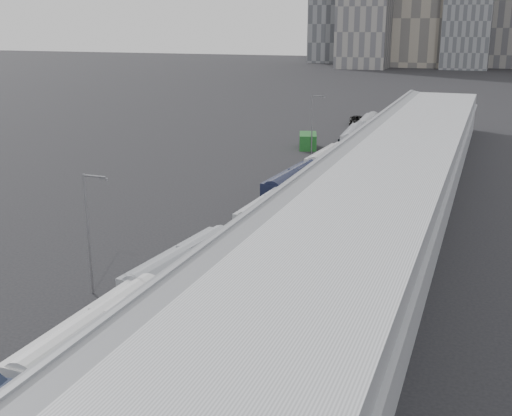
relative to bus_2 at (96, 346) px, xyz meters
The scene contains 19 objects.
sidewalk 21.54m from the bus_2, 70.62° to the left, with size 10.00×170.00×0.12m, color gray.
lane_line 20.61m from the bus_2, 99.44° to the left, with size 0.12×160.00×0.02m, color gold.
depot 23.20m from the bus_2, 61.24° to the left, with size 12.45×160.40×7.20m.
bus_2 is the anchor object (origin of this frame).
bus_3 11.66m from the bus_2, 91.04° to the left, with size 3.68×12.71×3.66m.
bus_4 28.45m from the bus_2, 88.36° to the left, with size 2.90×12.08×3.51m.
bus_5 39.60m from the bus_2, 90.32° to the left, with size 3.48×12.79×3.69m.
bus_6 53.85m from the bus_2, 89.81° to the left, with size 3.10×12.16×3.52m.
bus_7 70.92m from the bus_2, 89.75° to the left, with size 3.67×13.53×3.91m.
bus_8 84.53m from the bus_2, 90.03° to the left, with size 3.47×13.35×3.86m.
tree_1 7.87m from the bus_2, 61.28° to the right, with size 2.42×2.42×4.66m.
tree_2 18.95m from the bus_2, 78.49° to the left, with size 2.33×2.33×4.35m.
tree_3 49.40m from the bus_2, 85.65° to the left, with size 2.37×2.37×4.58m.
tree_4 72.14m from the bus_2, 86.67° to the left, with size 1.49×1.49×4.34m.
tree_5 94.69m from the bus_2, 87.45° to the left, with size 1.43×1.43×3.65m.
street_lamp_near 12.05m from the bus_2, 124.67° to the left, with size 2.04×0.22×9.29m.
street_lamp_far 67.55m from the bus_2, 94.67° to the left, with size 2.04×0.22×9.09m.
shipping_container 71.76m from the bus_2, 95.95° to the left, with size 2.71×5.62×2.41m, color #16491B.
suv 98.84m from the bus_2, 92.92° to the left, with size 2.97×6.43×1.79m, color black.
Camera 1 is at (22.32, 6.46, 19.71)m, focal length 45.00 mm.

